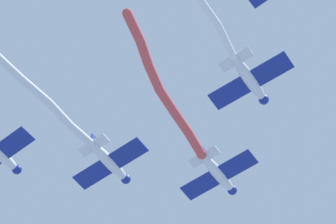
# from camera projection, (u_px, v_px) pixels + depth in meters

# --- Properties ---
(airplane_lead) EXTENTS (8.08, 6.06, 2.01)m
(airplane_lead) POSITION_uv_depth(u_px,v_px,m) (218.00, 174.00, 65.99)
(airplane_lead) COLOR silver
(smoke_trail_lead) EXTENTS (2.49, 16.44, 2.37)m
(smoke_trail_lead) POSITION_uv_depth(u_px,v_px,m) (164.00, 89.00, 61.43)
(smoke_trail_lead) COLOR #DB4C4C
(airplane_left_wing) EXTENTS (8.09, 6.07, 2.01)m
(airplane_left_wing) POSITION_uv_depth(u_px,v_px,m) (110.00, 163.00, 65.27)
(airplane_left_wing) COLOR silver
(airplane_right_wing) EXTENTS (8.05, 6.02, 2.01)m
(airplane_right_wing) POSITION_uv_depth(u_px,v_px,m) (250.00, 80.00, 60.83)
(airplane_right_wing) COLOR silver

